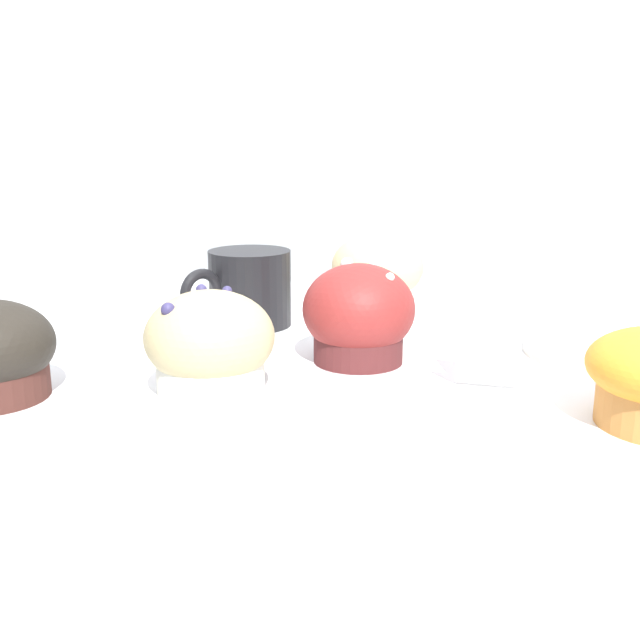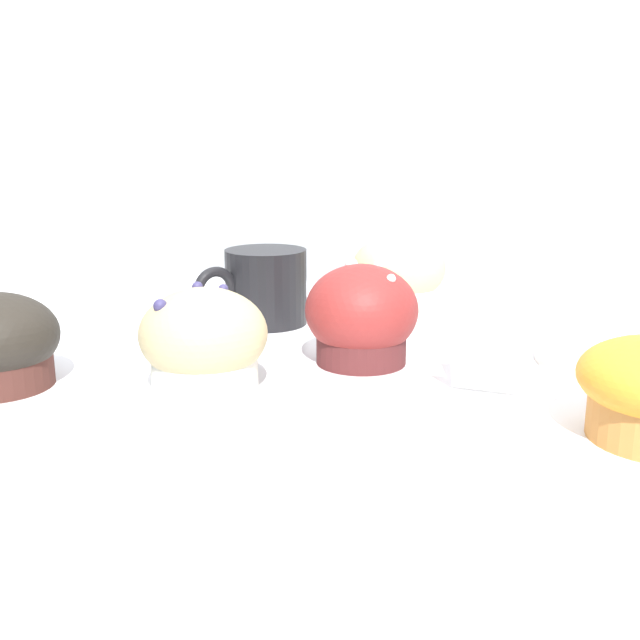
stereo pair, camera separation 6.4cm
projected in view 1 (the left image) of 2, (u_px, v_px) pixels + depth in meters
name	position (u px, v px, depth m)	size (l,w,h in m)	color
wall_back	(392.00, 278.00, 1.29)	(3.20, 0.10, 1.80)	#B2B7BC
muffin_back_left	(359.00, 316.00, 0.67)	(0.10, 0.10, 0.09)	#4F2020
muffin_back_right	(210.00, 346.00, 0.58)	(0.10, 0.10, 0.09)	silver
muffin_front_right	(377.00, 273.00, 0.88)	(0.11, 0.11, 0.09)	white
coffee_cup	(248.00, 286.00, 0.80)	(0.10, 0.12, 0.08)	black
serving_plate	(616.00, 350.00, 0.70)	(0.17, 0.17, 0.01)	beige
price_card	(488.00, 350.00, 0.60)	(0.05, 0.04, 0.06)	white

